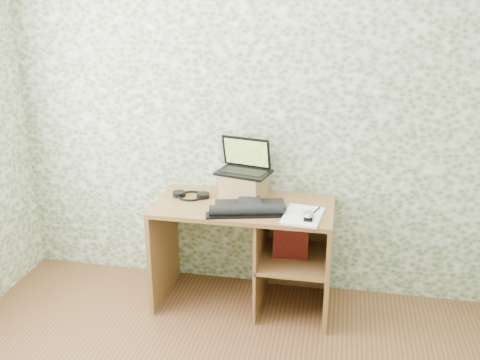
% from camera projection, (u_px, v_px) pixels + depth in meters
% --- Properties ---
extents(wall_back, '(3.50, 0.00, 3.50)m').
position_uv_depth(wall_back, '(252.00, 114.00, 3.70)').
color(wall_back, white).
rests_on(wall_back, ground).
extents(desk, '(1.20, 0.60, 0.75)m').
position_uv_depth(desk, '(256.00, 240.00, 3.69)').
color(desk, brown).
rests_on(desk, floor).
extents(riser, '(0.33, 0.29, 0.17)m').
position_uv_depth(riser, '(244.00, 185.00, 3.70)').
color(riser, '#976F44').
rests_on(riser, desk).
extents(laptop, '(0.40, 0.33, 0.24)m').
position_uv_depth(laptop, '(245.00, 164.00, 3.69)').
color(laptop, black).
rests_on(laptop, riser).
extents(keyboard, '(0.53, 0.38, 0.07)m').
position_uv_depth(keyboard, '(248.00, 208.00, 3.47)').
color(keyboard, black).
rests_on(keyboard, desk).
extents(headphones, '(0.26, 0.19, 0.03)m').
position_uv_depth(headphones, '(191.00, 195.00, 3.72)').
color(headphones, black).
rests_on(headphones, desk).
extents(notepad, '(0.27, 0.35, 0.02)m').
position_uv_depth(notepad, '(303.00, 216.00, 3.39)').
color(notepad, white).
rests_on(notepad, desk).
extents(mouse, '(0.07, 0.11, 0.04)m').
position_uv_depth(mouse, '(308.00, 216.00, 3.32)').
color(mouse, silver).
rests_on(mouse, notepad).
extents(pen, '(0.06, 0.14, 0.01)m').
position_uv_depth(pen, '(315.00, 211.00, 3.43)').
color(pen, black).
rests_on(pen, notepad).
extents(red_box, '(0.24, 0.09, 0.28)m').
position_uv_depth(red_box, '(291.00, 238.00, 3.61)').
color(red_box, maroon).
rests_on(red_box, desk).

